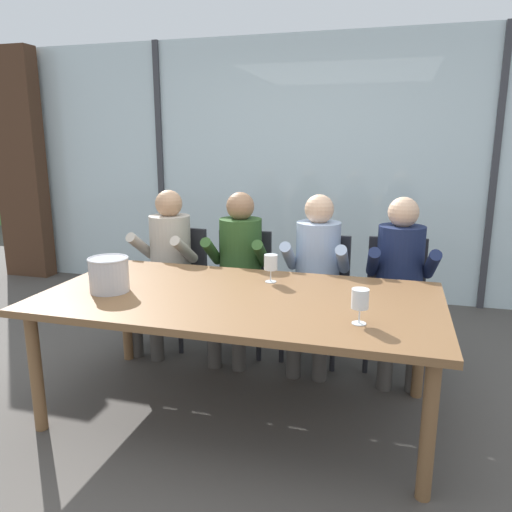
{
  "coord_description": "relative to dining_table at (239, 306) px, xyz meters",
  "views": [
    {
      "loc": [
        0.82,
        -2.57,
        1.6
      ],
      "look_at": [
        0.0,
        0.35,
        0.88
      ],
      "focal_mm": 34.8,
      "sensor_mm": 36.0,
      "label": 1
    }
  ],
  "objects": [
    {
      "name": "chair_near_curtain",
      "position": [
        -0.84,
        0.99,
        -0.14
      ],
      "size": [
        0.49,
        0.49,
        0.9
      ],
      "rotation": [
        0.0,
        0.0,
        -0.13
      ],
      "color": "#232328",
      "rests_on": "ground"
    },
    {
      "name": "chair_center",
      "position": [
        0.3,
        0.99,
        -0.14
      ],
      "size": [
        0.49,
        0.49,
        0.9
      ],
      "rotation": [
        0.0,
        0.0,
        -0.11
      ],
      "color": "#232328",
      "rests_on": "ground"
    },
    {
      "name": "person_beige_jumper",
      "position": [
        -0.87,
        0.85,
        0.03
      ],
      "size": [
        0.49,
        0.63,
        1.22
      ],
      "rotation": [
        0.0,
        0.0,
        -0.08
      ],
      "color": "#B7AD9E",
      "rests_on": "ground"
    },
    {
      "name": "window_mullion_left",
      "position": [
        -1.68,
        2.45,
        0.63
      ],
      "size": [
        0.06,
        0.06,
        2.6
      ],
      "primitive_type": "cube",
      "color": "#38383D",
      "rests_on": "ground"
    },
    {
      "name": "person_pale_blue_shirt",
      "position": [
        0.3,
        0.85,
        0.03
      ],
      "size": [
        0.46,
        0.61,
        1.22
      ],
      "rotation": [
        0.0,
        0.0,
        0.0
      ],
      "color": "#9EB2D1",
      "rests_on": "ground"
    },
    {
      "name": "dining_table",
      "position": [
        0.0,
        0.0,
        0.0
      ],
      "size": [
        2.25,
        1.16,
        0.73
      ],
      "color": "brown",
      "rests_on": "ground"
    },
    {
      "name": "chair_right_of_center",
      "position": [
        0.87,
        1.02,
        -0.14
      ],
      "size": [
        0.46,
        0.46,
        0.9
      ],
      "rotation": [
        0.0,
        0.0,
        0.04
      ],
      "color": "#232328",
      "rests_on": "ground"
    },
    {
      "name": "wine_glass_by_left_taster",
      "position": [
        0.69,
        -0.27,
        0.18
      ],
      "size": [
        0.08,
        0.08,
        0.17
      ],
      "color": "silver",
      "rests_on": "dining_table"
    },
    {
      "name": "person_olive_shirt",
      "position": [
        -0.28,
        0.85,
        0.03
      ],
      "size": [
        0.47,
        0.62,
        1.22
      ],
      "rotation": [
        0.0,
        0.0,
        0.04
      ],
      "color": "#2D5123",
      "rests_on": "ground"
    },
    {
      "name": "ice_bucket_primary",
      "position": [
        -0.75,
        -0.13,
        0.17
      ],
      "size": [
        0.23,
        0.23,
        0.2
      ],
      "color": "#B7B7BC",
      "rests_on": "dining_table"
    },
    {
      "name": "person_navy_polo",
      "position": [
        0.89,
        0.85,
        0.03
      ],
      "size": [
        0.49,
        0.63,
        1.22
      ],
      "rotation": [
        0.0,
        0.0,
        0.09
      ],
      "color": "#192347",
      "rests_on": "ground"
    },
    {
      "name": "chair_left_of_center",
      "position": [
        -0.29,
        0.99,
        -0.14
      ],
      "size": [
        0.47,
        0.47,
        0.9
      ],
      "rotation": [
        0.0,
        0.0,
        0.07
      ],
      "color": "#232328",
      "rests_on": "ground"
    },
    {
      "name": "hillside_vineyard",
      "position": [
        0.0,
        6.28,
        0.12
      ],
      "size": [
        13.45,
        2.4,
        1.58
      ],
      "primitive_type": "cube",
      "color": "#568942",
      "rests_on": "ground"
    },
    {
      "name": "window_mullion_right",
      "position": [
        1.68,
        2.45,
        0.63
      ],
      "size": [
        0.06,
        0.06,
        2.6
      ],
      "primitive_type": "cube",
      "color": "#38383D",
      "rests_on": "ground"
    },
    {
      "name": "curtain_heavy_drape",
      "position": [
        -3.38,
        2.29,
        0.63
      ],
      "size": [
        0.56,
        0.2,
        2.6
      ],
      "primitive_type": "cube",
      "color": "#472D1E",
      "rests_on": "ground"
    },
    {
      "name": "wine_glass_near_bucket",
      "position": [
        0.11,
        0.31,
        0.18
      ],
      "size": [
        0.08,
        0.08,
        0.17
      ],
      "color": "silver",
      "rests_on": "dining_table"
    },
    {
      "name": "ground",
      "position": [
        0.0,
        1.0,
        -0.67
      ],
      "size": [
        14.0,
        14.0,
        0.0
      ],
      "primitive_type": "plane",
      "color": "#4C4742"
    },
    {
      "name": "window_glass_panel",
      "position": [
        0.0,
        2.47,
        0.63
      ],
      "size": [
        7.45,
        0.03,
        2.6
      ],
      "primitive_type": "cube",
      "color": "silver",
      "rests_on": "ground"
    }
  ]
}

